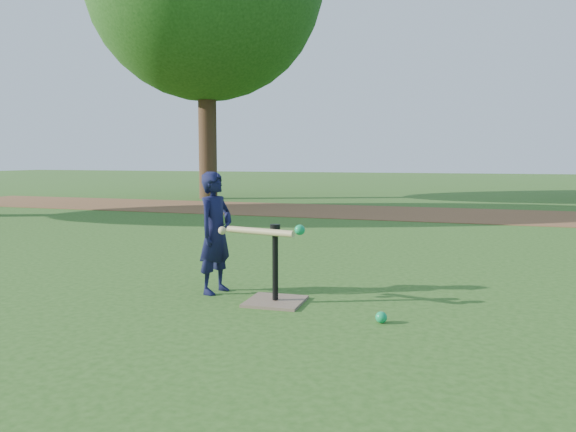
% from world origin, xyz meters
% --- Properties ---
extents(ground, '(80.00, 80.00, 0.00)m').
position_xyz_m(ground, '(0.00, 0.00, 0.00)').
color(ground, '#285116').
rests_on(ground, ground).
extents(dirt_strip, '(24.00, 3.00, 0.01)m').
position_xyz_m(dirt_strip, '(0.00, 7.50, 0.01)').
color(dirt_strip, brown).
rests_on(dirt_strip, ground).
extents(child, '(0.31, 0.41, 1.01)m').
position_xyz_m(child, '(-0.84, 0.13, 0.51)').
color(child, black).
rests_on(child, ground).
extents(wiffle_ball_ground, '(0.08, 0.08, 0.08)m').
position_xyz_m(wiffle_ball_ground, '(0.62, -0.29, 0.04)').
color(wiffle_ball_ground, '#0D9851').
rests_on(wiffle_ball_ground, ground).
extents(batting_tee, '(0.45, 0.45, 0.61)m').
position_xyz_m(batting_tee, '(-0.26, -0.02, 0.11)').
color(batting_tee, '#7A624D').
rests_on(batting_tee, ground).
extents(swing_action, '(0.70, 0.17, 0.10)m').
position_xyz_m(swing_action, '(-0.34, -0.05, 0.56)').
color(swing_action, tan).
rests_on(swing_action, ground).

